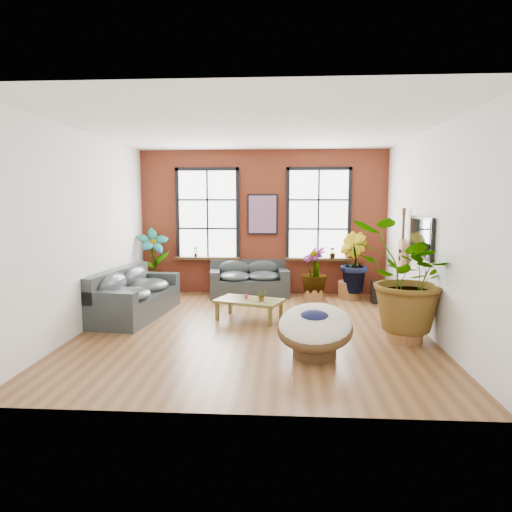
% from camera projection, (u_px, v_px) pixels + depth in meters
% --- Properties ---
extents(room, '(6.04, 6.54, 3.54)m').
position_uv_depth(room, '(254.00, 231.00, 8.07)').
color(room, brown).
rests_on(room, ground).
extents(sofa_back, '(1.97, 1.17, 0.85)m').
position_uv_depth(sofa_back, '(249.00, 280.00, 11.01)').
color(sofa_back, '#282F30').
rests_on(sofa_back, ground).
extents(sofa_left, '(1.26, 2.47, 0.94)m').
position_uv_depth(sofa_left, '(133.00, 295.00, 9.05)').
color(sofa_left, '#282F30').
rests_on(sofa_left, ground).
extents(coffee_table, '(1.41, 1.09, 0.48)m').
position_uv_depth(coffee_table, '(249.00, 302.00, 8.77)').
color(coffee_table, brown).
rests_on(coffee_table, ground).
extents(papasan_chair, '(1.30, 1.31, 0.83)m').
position_uv_depth(papasan_chair, '(315.00, 328.00, 6.68)').
color(papasan_chair, '#4C341B').
rests_on(papasan_chair, ground).
extents(poster, '(0.74, 0.06, 0.98)m').
position_uv_depth(poster, '(263.00, 214.00, 11.05)').
color(poster, black).
rests_on(poster, room).
extents(tv_wall_unit, '(0.13, 1.86, 1.20)m').
position_uv_depth(tv_wall_unit, '(415.00, 241.00, 8.36)').
color(tv_wall_unit, black).
rests_on(tv_wall_unit, room).
extents(media_box, '(0.59, 0.50, 0.47)m').
position_uv_depth(media_box, '(384.00, 292.00, 10.27)').
color(media_box, black).
rests_on(media_box, ground).
extents(pot_back_left, '(0.61, 0.61, 0.37)m').
position_uv_depth(pot_back_left, '(154.00, 288.00, 11.01)').
color(pot_back_left, brown).
rests_on(pot_back_left, ground).
extents(pot_back_right, '(0.59, 0.59, 0.40)m').
position_uv_depth(pot_back_right, '(350.00, 289.00, 10.75)').
color(pot_back_right, brown).
rests_on(pot_back_right, ground).
extents(pot_right_wall, '(0.60, 0.60, 0.42)m').
position_uv_depth(pot_right_wall, '(405.00, 328.00, 7.45)').
color(pot_right_wall, brown).
rests_on(pot_right_wall, ground).
extents(pot_mid, '(0.48, 0.48, 0.32)m').
position_uv_depth(pot_mid, '(314.00, 294.00, 10.47)').
color(pot_mid, brown).
rests_on(pot_mid, ground).
extents(floor_plant_back_left, '(0.94, 0.82, 1.49)m').
position_uv_depth(floor_plant_back_left, '(153.00, 259.00, 10.93)').
color(floor_plant_back_left, '#165115').
rests_on(floor_plant_back_left, ground).
extents(floor_plant_back_right, '(0.87, 0.95, 1.41)m').
position_uv_depth(floor_plant_back_right, '(352.00, 262.00, 10.64)').
color(floor_plant_back_right, '#165115').
rests_on(floor_plant_back_right, ground).
extents(floor_plant_right_wall, '(2.06, 1.94, 1.83)m').
position_uv_depth(floor_plant_right_wall, '(405.00, 277.00, 7.34)').
color(floor_plant_right_wall, '#165115').
rests_on(floor_plant_right_wall, ground).
extents(floor_plant_mid, '(0.84, 0.84, 1.09)m').
position_uv_depth(floor_plant_mid, '(314.00, 271.00, 10.42)').
color(floor_plant_mid, '#165115').
rests_on(floor_plant_mid, ground).
extents(table_plant, '(0.24, 0.23, 0.22)m').
position_uv_depth(table_plant, '(262.00, 295.00, 8.63)').
color(table_plant, '#165115').
rests_on(table_plant, coffee_table).
extents(sill_plant_left, '(0.17, 0.17, 0.27)m').
position_uv_depth(sill_plant_left, '(195.00, 252.00, 11.22)').
color(sill_plant_left, '#165115').
rests_on(sill_plant_left, room).
extents(sill_plant_right, '(0.19, 0.19, 0.27)m').
position_uv_depth(sill_plant_right, '(333.00, 253.00, 11.01)').
color(sill_plant_right, '#165115').
rests_on(sill_plant_right, room).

